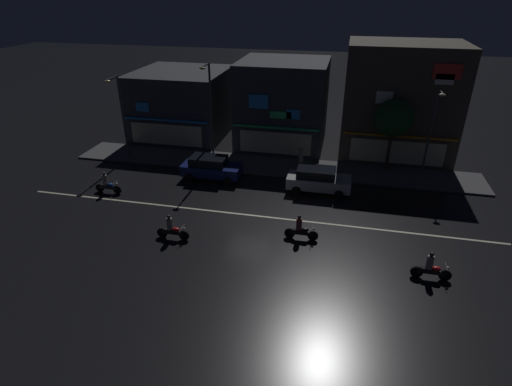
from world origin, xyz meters
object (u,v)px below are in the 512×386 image
object	(u,v)px
streetlamp_east	(432,126)
motorcycle_lead	(431,268)
motorcycle_opposite_lane	(301,229)
parked_car_trailing	(211,167)
traffic_cone	(185,171)
streetlamp_west	(120,110)
motorcycle_trailing_far	(172,229)
pedestrian_on_sidewalk	(301,159)
motorcycle_following	(107,184)
streetlamp_mid	(210,106)
parked_car_near_kerb	(318,179)

from	to	relation	value
streetlamp_east	motorcycle_lead	world-z (taller)	streetlamp_east
motorcycle_opposite_lane	parked_car_trailing	bearing A→B (deg)	-37.92
streetlamp_east	traffic_cone	distance (m)	17.99
streetlamp_west	motorcycle_trailing_far	xyz separation A→B (m)	(8.22, -10.24, -3.40)
streetlamp_east	pedestrian_on_sidewalk	world-z (taller)	streetlamp_east
streetlamp_east	motorcycle_trailing_far	world-z (taller)	streetlamp_east
motorcycle_trailing_far	parked_car_trailing	bearing A→B (deg)	-86.55
motorcycle_trailing_far	motorcycle_following	bearing A→B (deg)	-32.80
streetlamp_east	motorcycle_opposite_lane	xyz separation A→B (m)	(-7.78, -10.06, -3.35)
pedestrian_on_sidewalk	traffic_cone	world-z (taller)	pedestrian_on_sidewalk
pedestrian_on_sidewalk	motorcycle_trailing_far	size ratio (longest dim) A/B	1.03
streetlamp_west	motorcycle_trailing_far	size ratio (longest dim) A/B	3.43
pedestrian_on_sidewalk	traffic_cone	distance (m)	8.75
streetlamp_east	traffic_cone	world-z (taller)	streetlamp_east
streetlamp_east	motorcycle_trailing_far	distance (m)	19.08
motorcycle_following	streetlamp_east	bearing A→B (deg)	22.13
streetlamp_west	motorcycle_opposite_lane	size ratio (longest dim) A/B	3.43
motorcycle_trailing_far	traffic_cone	xyz separation A→B (m)	(-2.52, 8.37, -0.36)
pedestrian_on_sidewalk	motorcycle_lead	bearing A→B (deg)	3.32
streetlamp_west	motorcycle_opposite_lane	xyz separation A→B (m)	(15.23, -8.73, -3.40)
motorcycle_opposite_lane	traffic_cone	xyz separation A→B (m)	(-9.53, 6.86, -0.36)
streetlamp_mid	pedestrian_on_sidewalk	distance (m)	7.84
parked_car_near_kerb	motorcycle_lead	world-z (taller)	parked_car_near_kerb
parked_car_trailing	motorcycle_lead	xyz separation A→B (m)	(13.92, -8.74, -0.24)
streetlamp_east	pedestrian_on_sidewalk	bearing A→B (deg)	-174.11
streetlamp_mid	parked_car_near_kerb	distance (m)	9.82
streetlamp_west	motorcycle_following	distance (m)	7.00
motorcycle_opposite_lane	traffic_cone	size ratio (longest dim) A/B	3.45
streetlamp_mid	parked_car_trailing	world-z (taller)	streetlamp_mid
parked_car_near_kerb	traffic_cone	world-z (taller)	parked_car_near_kerb
streetlamp_west	streetlamp_east	distance (m)	23.05
streetlamp_east	parked_car_trailing	size ratio (longest dim) A/B	1.50
motorcycle_trailing_far	parked_car_near_kerb	bearing A→B (deg)	-133.04
motorcycle_opposite_lane	motorcycle_lead	bearing A→B (deg)	166.25
pedestrian_on_sidewalk	parked_car_trailing	distance (m)	6.74
motorcycle_trailing_far	streetlamp_east	bearing A→B (deg)	-141.07
streetlamp_mid	motorcycle_lead	size ratio (longest dim) A/B	4.02
streetlamp_east	parked_car_near_kerb	size ratio (longest dim) A/B	1.50
motorcycle_opposite_lane	parked_car_near_kerb	bearing A→B (deg)	-89.94
streetlamp_west	motorcycle_opposite_lane	world-z (taller)	streetlamp_west
traffic_cone	parked_car_near_kerb	bearing A→B (deg)	-3.71
streetlamp_east	pedestrian_on_sidewalk	size ratio (longest dim) A/B	3.29
parked_car_trailing	motorcycle_opposite_lane	bearing A→B (deg)	-41.98
streetlamp_west	traffic_cone	xyz separation A→B (m)	(5.70, -1.86, -3.75)
streetlamp_east	motorcycle_opposite_lane	bearing A→B (deg)	-127.71
parked_car_trailing	motorcycle_trailing_far	distance (m)	8.16
streetlamp_west	streetlamp_east	size ratio (longest dim) A/B	1.01
streetlamp_west	parked_car_trailing	bearing A→B (deg)	-14.92
streetlamp_west	parked_car_trailing	world-z (taller)	streetlamp_west
streetlamp_mid	parked_car_near_kerb	world-z (taller)	streetlamp_mid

